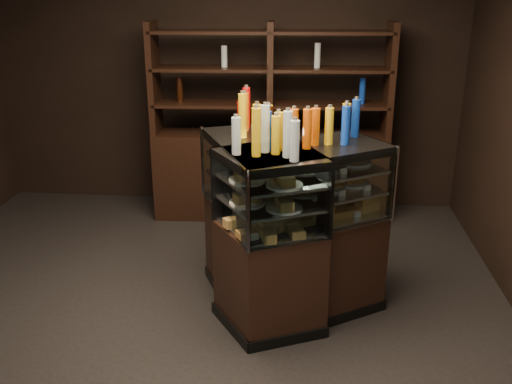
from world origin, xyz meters
TOP-DOWN VIEW (x-y plane):
  - ground at (0.00, 0.00)m, footprint 5.00×5.00m
  - room_shell at (0.00, 0.00)m, footprint 5.02×5.02m
  - display_case at (0.73, 0.21)m, footprint 1.47×1.32m
  - food_display at (0.73, 0.21)m, footprint 1.12×1.08m
  - bottles_top at (0.73, 0.21)m, footprint 0.96×0.94m
  - potted_conifer at (1.36, 1.31)m, footprint 0.31×0.31m
  - back_shelving at (0.52, 2.05)m, footprint 2.40×0.53m

SIDE VIEW (x-z plane):
  - ground at x=0.00m, z-range 0.00..0.00m
  - potted_conifer at x=1.36m, z-range 0.05..0.71m
  - display_case at x=0.73m, z-range -0.21..1.08m
  - back_shelving at x=0.52m, z-range -0.39..1.61m
  - food_display at x=0.73m, z-range 0.77..1.18m
  - bottles_top at x=0.73m, z-range 1.27..1.57m
  - room_shell at x=0.00m, z-range 0.44..3.45m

